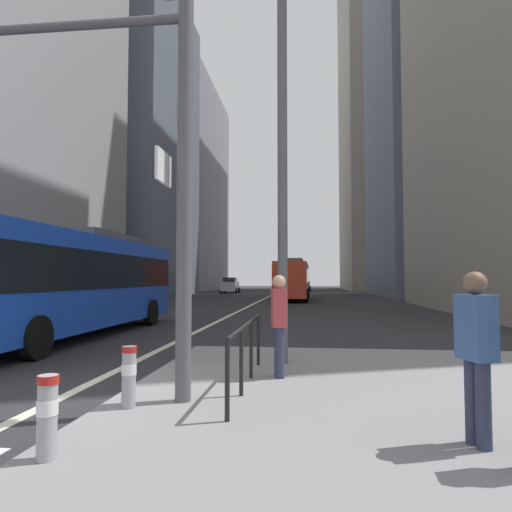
{
  "coord_description": "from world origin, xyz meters",
  "views": [
    {
      "loc": [
        3.73,
        -6.95,
        1.83
      ],
      "look_at": [
        -1.36,
        38.51,
        4.13
      ],
      "focal_mm": 31.32,
      "sensor_mm": 36.0,
      "label": 1
    }
  ],
  "objects_px": {
    "car_receding_near": "(304,284)",
    "bollard_back": "(182,340)",
    "traffic_signal_gantry": "(23,120)",
    "bollard_left": "(47,412)",
    "street_lamp_post": "(282,110)",
    "city_bus_blue_oncoming": "(73,278)",
    "bollard_right": "(129,373)",
    "car_oncoming_mid": "(230,285)",
    "pedestrian_waiting": "(279,320)",
    "pedestrian_far": "(476,348)",
    "city_bus_red_receding": "(293,278)"
  },
  "relations": [
    {
      "from": "car_receding_near",
      "to": "pedestrian_far",
      "type": "xyz_separation_m",
      "value": [
        2.03,
        -61.97,
        0.14
      ]
    },
    {
      "from": "traffic_signal_gantry",
      "to": "pedestrian_far",
      "type": "bearing_deg",
      "value": -12.28
    },
    {
      "from": "bollard_right",
      "to": "pedestrian_far",
      "type": "bearing_deg",
      "value": -12.66
    },
    {
      "from": "bollard_right",
      "to": "bollard_back",
      "type": "height_order",
      "value": "bollard_back"
    },
    {
      "from": "car_receding_near",
      "to": "bollard_left",
      "type": "xyz_separation_m",
      "value": [
        -2.08,
        -62.76,
        -0.4
      ]
    },
    {
      "from": "bollard_right",
      "to": "pedestrian_far",
      "type": "relative_size",
      "value": 0.45
    },
    {
      "from": "city_bus_red_receding",
      "to": "bollard_right",
      "type": "relative_size",
      "value": 13.61
    },
    {
      "from": "street_lamp_post",
      "to": "bollard_back",
      "type": "distance_m",
      "value": 5.06
    },
    {
      "from": "car_receding_near",
      "to": "bollard_back",
      "type": "xyz_separation_m",
      "value": [
        -2.09,
        -58.21,
        -0.35
      ]
    },
    {
      "from": "city_bus_blue_oncoming",
      "to": "bollard_left",
      "type": "bearing_deg",
      "value": -62.42
    },
    {
      "from": "bollard_right",
      "to": "bollard_left",
      "type": "bearing_deg",
      "value": -93.21
    },
    {
      "from": "bollard_right",
      "to": "pedestrian_waiting",
      "type": "xyz_separation_m",
      "value": [
        1.84,
        2.01,
        0.53
      ]
    },
    {
      "from": "bollard_back",
      "to": "bollard_right",
      "type": "bearing_deg",
      "value": -87.91
    },
    {
      "from": "street_lamp_post",
      "to": "pedestrian_far",
      "type": "height_order",
      "value": "street_lamp_post"
    },
    {
      "from": "city_bus_blue_oncoming",
      "to": "car_oncoming_mid",
      "type": "height_order",
      "value": "city_bus_blue_oncoming"
    },
    {
      "from": "car_receding_near",
      "to": "traffic_signal_gantry",
      "type": "xyz_separation_m",
      "value": [
        -3.81,
        -60.7,
        3.17
      ]
    },
    {
      "from": "city_bus_red_receding",
      "to": "pedestrian_waiting",
      "type": "relative_size",
      "value": 6.21
    },
    {
      "from": "pedestrian_waiting",
      "to": "bollard_back",
      "type": "bearing_deg",
      "value": 156.33
    },
    {
      "from": "car_oncoming_mid",
      "to": "pedestrian_far",
      "type": "bearing_deg",
      "value": -77.5
    },
    {
      "from": "city_bus_red_receding",
      "to": "car_oncoming_mid",
      "type": "xyz_separation_m",
      "value": [
        -8.23,
        16.82,
        -0.85
      ]
    },
    {
      "from": "city_bus_blue_oncoming",
      "to": "car_receding_near",
      "type": "relative_size",
      "value": 2.78
    },
    {
      "from": "city_bus_red_receding",
      "to": "bollard_left",
      "type": "height_order",
      "value": "city_bus_red_receding"
    },
    {
      "from": "bollard_right",
      "to": "bollard_back",
      "type": "xyz_separation_m",
      "value": [
        -0.1,
        2.86,
        0.05
      ]
    },
    {
      "from": "bollard_left",
      "to": "city_bus_red_receding",
      "type": "bearing_deg",
      "value": 87.81
    },
    {
      "from": "city_bus_blue_oncoming",
      "to": "pedestrian_waiting",
      "type": "height_order",
      "value": "city_bus_blue_oncoming"
    },
    {
      "from": "bollard_right",
      "to": "car_oncoming_mid",
      "type": "bearing_deg",
      "value": 98.18
    },
    {
      "from": "car_oncoming_mid",
      "to": "city_bus_red_receding",
      "type": "bearing_deg",
      "value": -63.92
    },
    {
      "from": "city_bus_blue_oncoming",
      "to": "car_oncoming_mid",
      "type": "bearing_deg",
      "value": 92.9
    },
    {
      "from": "car_oncoming_mid",
      "to": "car_receding_near",
      "type": "height_order",
      "value": "same"
    },
    {
      "from": "bollard_back",
      "to": "bollard_left",
      "type": "bearing_deg",
      "value": -89.88
    },
    {
      "from": "city_bus_blue_oncoming",
      "to": "street_lamp_post",
      "type": "height_order",
      "value": "street_lamp_post"
    },
    {
      "from": "pedestrian_far",
      "to": "car_oncoming_mid",
      "type": "bearing_deg",
      "value": 102.5
    },
    {
      "from": "street_lamp_post",
      "to": "car_oncoming_mid",
      "type": "bearing_deg",
      "value": 101.01
    },
    {
      "from": "city_bus_red_receding",
      "to": "car_receding_near",
      "type": "relative_size",
      "value": 2.56
    },
    {
      "from": "city_bus_blue_oncoming",
      "to": "bollard_left",
      "type": "height_order",
      "value": "city_bus_blue_oncoming"
    },
    {
      "from": "car_receding_near",
      "to": "pedestrian_waiting",
      "type": "height_order",
      "value": "car_receding_near"
    },
    {
      "from": "bollard_right",
      "to": "car_receding_near",
      "type": "bearing_deg",
      "value": 88.14
    },
    {
      "from": "car_oncoming_mid",
      "to": "street_lamp_post",
      "type": "distance_m",
      "value": 46.68
    },
    {
      "from": "pedestrian_waiting",
      "to": "car_receding_near",
      "type": "bearing_deg",
      "value": 89.86
    },
    {
      "from": "car_receding_near",
      "to": "traffic_signal_gantry",
      "type": "height_order",
      "value": "traffic_signal_gantry"
    },
    {
      "from": "car_oncoming_mid",
      "to": "pedestrian_far",
      "type": "relative_size",
      "value": 2.5
    },
    {
      "from": "street_lamp_post",
      "to": "pedestrian_waiting",
      "type": "distance_m",
      "value": 4.36
    },
    {
      "from": "city_bus_blue_oncoming",
      "to": "bollard_back",
      "type": "bearing_deg",
      "value": -44.28
    },
    {
      "from": "city_bus_red_receding",
      "to": "bollard_left",
      "type": "bearing_deg",
      "value": -92.19
    },
    {
      "from": "car_oncoming_mid",
      "to": "bollard_back",
      "type": "height_order",
      "value": "car_oncoming_mid"
    },
    {
      "from": "traffic_signal_gantry",
      "to": "pedestrian_waiting",
      "type": "relative_size",
      "value": 4.13
    },
    {
      "from": "pedestrian_waiting",
      "to": "city_bus_red_receding",
      "type": "bearing_deg",
      "value": 91.22
    },
    {
      "from": "bollard_left",
      "to": "street_lamp_post",
      "type": "bearing_deg",
      "value": 68.81
    },
    {
      "from": "city_bus_blue_oncoming",
      "to": "bollard_back",
      "type": "xyz_separation_m",
      "value": [
        4.83,
        -4.71,
        -1.2
      ]
    },
    {
      "from": "city_bus_blue_oncoming",
      "to": "car_receding_near",
      "type": "distance_m",
      "value": 53.95
    }
  ]
}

